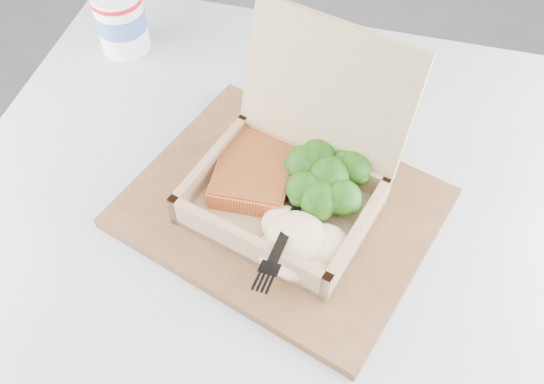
{
  "coord_description": "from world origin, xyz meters",
  "views": [
    {
      "loc": [
        -0.27,
        -0.6,
        1.27
      ],
      "look_at": [
        -0.28,
        -0.19,
        0.74
      ],
      "focal_mm": 40.0,
      "sensor_mm": 36.0,
      "label": 1
    }
  ],
  "objects_px": {
    "serving_tray": "(281,208)",
    "takeout_container": "(296,167)",
    "cafe_table": "(256,278)",
    "paper_cup": "(121,19)"
  },
  "relations": [
    {
      "from": "serving_tray",
      "to": "takeout_container",
      "type": "xyz_separation_m",
      "value": [
        0.02,
        0.02,
        0.05
      ]
    },
    {
      "from": "serving_tray",
      "to": "paper_cup",
      "type": "bearing_deg",
      "value": 127.98
    },
    {
      "from": "cafe_table",
      "to": "serving_tray",
      "type": "relative_size",
      "value": 2.61
    },
    {
      "from": "serving_tray",
      "to": "takeout_container",
      "type": "distance_m",
      "value": 0.06
    },
    {
      "from": "takeout_container",
      "to": "paper_cup",
      "type": "height_order",
      "value": "takeout_container"
    },
    {
      "from": "cafe_table",
      "to": "serving_tray",
      "type": "bearing_deg",
      "value": -21.55
    },
    {
      "from": "cafe_table",
      "to": "paper_cup",
      "type": "relative_size",
      "value": 9.7
    },
    {
      "from": "cafe_table",
      "to": "paper_cup",
      "type": "height_order",
      "value": "paper_cup"
    },
    {
      "from": "serving_tray",
      "to": "takeout_container",
      "type": "bearing_deg",
      "value": 49.59
    },
    {
      "from": "paper_cup",
      "to": "cafe_table",
      "type": "bearing_deg",
      "value": -55.07
    }
  ]
}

